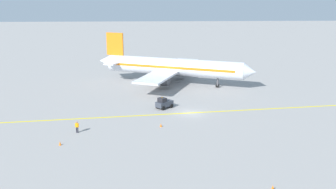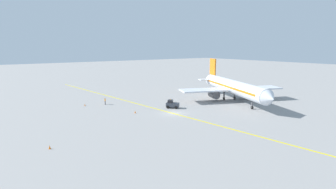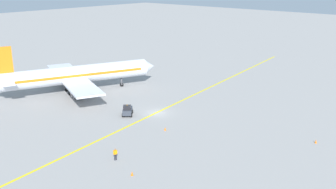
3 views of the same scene
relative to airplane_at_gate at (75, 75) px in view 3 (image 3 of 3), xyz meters
The scene contains 8 objects.
ground_plane 21.50m from the airplane_at_gate, ahead, with size 400.00×400.00×0.00m, color gray.
apron_yellow_centreline 21.50m from the airplane_at_gate, ahead, with size 0.40×120.00×0.01m, color yellow.
airplane_at_gate is the anchor object (origin of this frame).
baggage_tug_dark 18.60m from the airplane_at_gate, ahead, with size 3.12×3.23×2.11m.
ground_crew_worker 33.48m from the airplane_at_gate, 27.15° to the right, with size 0.32×0.56×1.68m.
traffic_cone_near_nose 28.11m from the airplane_at_gate, ahead, with size 0.32×0.32×0.55m, color orange.
traffic_cone_mid_apron 38.31m from the airplane_at_gate, 25.87° to the right, with size 0.32×0.32×0.55m, color orange.
traffic_cone_by_wingtip 48.13m from the airplane_at_gate, ahead, with size 0.32×0.32×0.55m, color orange.
Camera 3 is at (44.89, -47.71, 23.51)m, focal length 42.00 mm.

